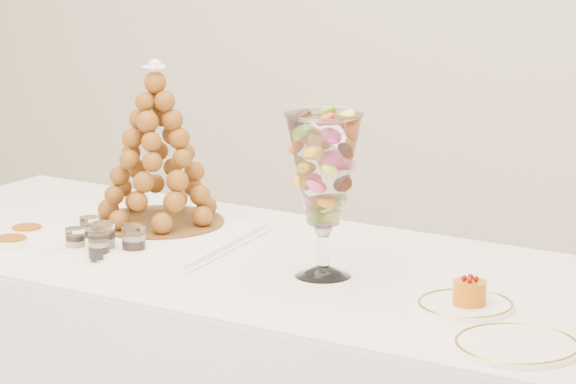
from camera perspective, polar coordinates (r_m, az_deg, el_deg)
The scene contains 13 objects.
lace_tray at distance 3.40m, azimuth -6.76°, elevation -1.75°, with size 0.57×0.42×0.02m, color white.
macaron_vase at distance 3.00m, azimuth 1.50°, elevation 0.86°, with size 0.17×0.17×0.37m.
cake_plate at distance 2.87m, azimuth 7.43°, elevation -4.72°, with size 0.20×0.20×0.01m, color white.
spare_plate at distance 2.64m, azimuth 9.55°, elevation -6.35°, with size 0.24×0.24×0.01m, color white.
verrine_a at distance 3.35m, azimuth -8.29°, elevation -1.59°, with size 0.05×0.05×0.07m, color white.
verrine_b at distance 3.25m, azimuth -7.75°, elevation -1.96°, with size 0.06×0.06×0.08m, color white.
verrine_c at distance 3.22m, azimuth -6.47°, elevation -2.05°, with size 0.06×0.06×0.08m, color white.
verrine_d at distance 3.27m, azimuth -8.88°, elevation -2.04°, with size 0.05×0.05×0.06m, color white.
verrine_e at distance 3.20m, azimuth -7.93°, elevation -2.29°, with size 0.05×0.05×0.07m, color white.
ramekin_back at distance 3.43m, azimuth -10.86°, elevation -1.69°, with size 0.08×0.08×0.03m, color white.
ramekin_front at distance 3.34m, azimuth -11.50°, elevation -2.14°, with size 0.08×0.08×0.03m, color white.
croquembouche at distance 3.41m, azimuth -5.52°, elevation 1.99°, with size 0.33×0.33×0.42m.
mousse_cake at distance 2.85m, azimuth 7.61°, elevation -4.17°, with size 0.07×0.07×0.06m.
Camera 1 is at (1.58, -2.45, 1.68)m, focal length 85.00 mm.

